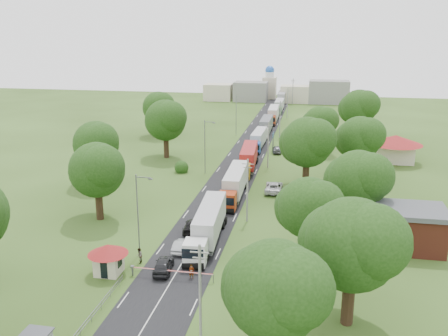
% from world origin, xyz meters
% --- Properties ---
extents(ground, '(260.00, 260.00, 0.00)m').
position_xyz_m(ground, '(0.00, 0.00, 0.00)').
color(ground, '#2C4316').
rests_on(ground, ground).
extents(road, '(8.00, 200.00, 0.04)m').
position_xyz_m(road, '(0.00, 20.00, 0.00)').
color(road, black).
rests_on(road, ground).
extents(boom_barrier, '(9.22, 0.35, 1.18)m').
position_xyz_m(boom_barrier, '(-1.36, -25.00, 0.89)').
color(boom_barrier, slate).
rests_on(boom_barrier, ground).
extents(guard_booth, '(4.40, 4.40, 3.45)m').
position_xyz_m(guard_booth, '(-7.20, -25.00, 2.16)').
color(guard_booth, beige).
rests_on(guard_booth, ground).
extents(guard_rail, '(0.10, 17.00, 1.70)m').
position_xyz_m(guard_rail, '(-5.00, -35.00, 0.00)').
color(guard_rail, slate).
rests_on(guard_rail, ground).
extents(info_sign, '(0.12, 3.10, 4.10)m').
position_xyz_m(info_sign, '(5.20, 35.00, 3.00)').
color(info_sign, slate).
rests_on(info_sign, ground).
extents(pole_0, '(1.60, 0.24, 9.00)m').
position_xyz_m(pole_0, '(5.50, -35.00, 4.68)').
color(pole_0, gray).
rests_on(pole_0, ground).
extents(pole_1, '(1.60, 0.24, 9.00)m').
position_xyz_m(pole_1, '(5.50, -7.00, 4.68)').
color(pole_1, gray).
rests_on(pole_1, ground).
extents(pole_2, '(1.60, 0.24, 9.00)m').
position_xyz_m(pole_2, '(5.50, 21.00, 4.68)').
color(pole_2, gray).
rests_on(pole_2, ground).
extents(pole_3, '(1.60, 0.24, 9.00)m').
position_xyz_m(pole_3, '(5.50, 49.00, 4.68)').
color(pole_3, gray).
rests_on(pole_3, ground).
extents(pole_4, '(1.60, 0.24, 9.00)m').
position_xyz_m(pole_4, '(5.50, 77.00, 4.68)').
color(pole_4, gray).
rests_on(pole_4, ground).
extents(pole_5, '(1.60, 0.24, 9.00)m').
position_xyz_m(pole_5, '(5.50, 105.00, 4.68)').
color(pole_5, gray).
rests_on(pole_5, ground).
extents(lamp_0, '(2.03, 0.22, 10.00)m').
position_xyz_m(lamp_0, '(-5.35, -20.00, 5.55)').
color(lamp_0, slate).
rests_on(lamp_0, ground).
extents(lamp_1, '(2.03, 0.22, 10.00)m').
position_xyz_m(lamp_1, '(-5.35, 15.00, 5.55)').
color(lamp_1, slate).
rests_on(lamp_1, ground).
extents(lamp_2, '(2.03, 0.22, 10.00)m').
position_xyz_m(lamp_2, '(-5.35, 50.00, 5.55)').
color(lamp_2, slate).
rests_on(lamp_2, ground).
extents(tree_0, '(8.80, 8.80, 11.07)m').
position_xyz_m(tree_0, '(11.99, -37.84, 7.22)').
color(tree_0, '#382616').
rests_on(tree_0, ground).
extents(tree_1, '(9.60, 9.60, 12.05)m').
position_xyz_m(tree_1, '(17.99, -29.83, 7.85)').
color(tree_1, '#382616').
rests_on(tree_1, ground).
extents(tree_2, '(8.00, 8.00, 10.10)m').
position_xyz_m(tree_2, '(13.99, -17.86, 6.60)').
color(tree_2, '#382616').
rests_on(tree_2, ground).
extents(tree_3, '(8.80, 8.80, 11.07)m').
position_xyz_m(tree_3, '(19.99, -7.84, 7.22)').
color(tree_3, '#382616').
rests_on(tree_3, ground).
extents(tree_4, '(9.60, 9.60, 12.05)m').
position_xyz_m(tree_4, '(12.99, 10.17, 7.85)').
color(tree_4, '#382616').
rests_on(tree_4, ground).
extents(tree_5, '(8.80, 8.80, 11.07)m').
position_xyz_m(tree_5, '(21.99, 18.16, 7.22)').
color(tree_5, '#382616').
rests_on(tree_5, ground).
extents(tree_6, '(8.00, 8.00, 10.10)m').
position_xyz_m(tree_6, '(14.99, 35.14, 6.60)').
color(tree_6, '#382616').
rests_on(tree_6, ground).
extents(tree_7, '(9.60, 9.60, 12.05)m').
position_xyz_m(tree_7, '(23.99, 50.17, 7.85)').
color(tree_7, '#382616').
rests_on(tree_7, ground).
extents(tree_10, '(8.80, 8.80, 11.07)m').
position_xyz_m(tree_10, '(-15.01, -9.84, 7.22)').
color(tree_10, '#382616').
rests_on(tree_10, ground).
extents(tree_11, '(8.80, 8.80, 11.07)m').
position_xyz_m(tree_11, '(-22.01, 5.16, 7.22)').
color(tree_11, '#382616').
rests_on(tree_11, ground).
extents(tree_12, '(9.60, 9.60, 12.05)m').
position_xyz_m(tree_12, '(-16.01, 25.17, 7.85)').
color(tree_12, '#382616').
rests_on(tree_12, ground).
extents(tree_13, '(8.80, 8.80, 11.07)m').
position_xyz_m(tree_13, '(-24.01, 45.16, 7.22)').
color(tree_13, '#382616').
rests_on(tree_13, ground).
extents(house_brick, '(8.60, 6.60, 5.20)m').
position_xyz_m(house_brick, '(26.00, -12.00, 2.65)').
color(house_brick, maroon).
rests_on(house_brick, ground).
extents(house_cream, '(10.08, 10.08, 5.80)m').
position_xyz_m(house_cream, '(30.00, 30.00, 3.64)').
color(house_cream, beige).
rests_on(house_cream, ground).
extents(distant_town, '(52.00, 8.00, 8.00)m').
position_xyz_m(distant_town, '(0.68, 110.00, 3.49)').
color(distant_town, gray).
rests_on(distant_town, ground).
extents(church, '(5.00, 5.00, 12.30)m').
position_xyz_m(church, '(-4.00, 118.00, 5.39)').
color(church, beige).
rests_on(church, ground).
extents(truck_0, '(3.50, 15.59, 4.30)m').
position_xyz_m(truck_0, '(1.67, -14.76, 2.28)').
color(truck_0, white).
rests_on(truck_0, ground).
extents(truck_1, '(2.99, 15.30, 4.23)m').
position_xyz_m(truck_1, '(2.11, 2.80, 2.25)').
color(truck_1, '#A03012').
rests_on(truck_1, ground).
extents(truck_2, '(3.41, 15.30, 4.22)m').
position_xyz_m(truck_2, '(1.98, 18.83, 2.24)').
color(truck_2, '#C78C17').
rests_on(truck_2, ground).
extents(truck_3, '(2.58, 13.55, 3.75)m').
position_xyz_m(truck_3, '(1.73, 36.90, 1.99)').
color(truck_3, '#1C50AC').
rests_on(truck_3, ground).
extents(truck_4, '(2.52, 14.31, 3.97)m').
position_xyz_m(truck_4, '(1.75, 52.35, 2.10)').
color(truck_4, silver).
rests_on(truck_4, ground).
extents(truck_5, '(2.85, 14.84, 4.11)m').
position_xyz_m(truck_5, '(2.01, 69.70, 2.18)').
color(truck_5, '#9C3418').
rests_on(truck_5, ground).
extents(truck_6, '(2.33, 13.51, 3.75)m').
position_xyz_m(truck_6, '(2.29, 87.08, 1.99)').
color(truck_6, '#266530').
rests_on(truck_6, ground).
extents(truck_7, '(2.83, 14.91, 4.13)m').
position_xyz_m(truck_7, '(1.67, 104.08, 2.19)').
color(truck_7, silver).
rests_on(truck_7, ground).
extents(car_lane_front, '(2.46, 4.87, 1.59)m').
position_xyz_m(car_lane_front, '(-1.45, -23.50, 0.80)').
color(car_lane_front, black).
rests_on(car_lane_front, ground).
extents(car_lane_mid, '(1.51, 4.09, 1.34)m').
position_xyz_m(car_lane_mid, '(-1.00, -18.00, 0.67)').
color(car_lane_mid, '#ADB0B6').
rests_on(car_lane_mid, ground).
extents(car_lane_rear, '(2.72, 5.63, 1.58)m').
position_xyz_m(car_lane_rear, '(-1.00, -12.00, 0.79)').
color(car_lane_rear, black).
rests_on(car_lane_rear, ground).
extents(car_verge_near, '(2.93, 6.04, 1.66)m').
position_xyz_m(car_verge_near, '(8.00, 6.57, 0.83)').
color(car_verge_near, silver).
rests_on(car_verge_near, ground).
extents(car_verge_far, '(2.20, 4.67, 1.54)m').
position_xyz_m(car_verge_far, '(6.23, 33.27, 0.77)').
color(car_verge_far, '#4F5256').
rests_on(car_verge_far, ground).
extents(pedestrian_near, '(0.66, 0.51, 1.62)m').
position_xyz_m(pedestrian_near, '(2.00, -24.50, 0.81)').
color(pedestrian_near, gray).
rests_on(pedestrian_near, ground).
extents(pedestrian_booth, '(0.84, 0.99, 1.78)m').
position_xyz_m(pedestrian_booth, '(-4.80, -22.00, 0.89)').
color(pedestrian_booth, gray).
rests_on(pedestrian_booth, ground).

